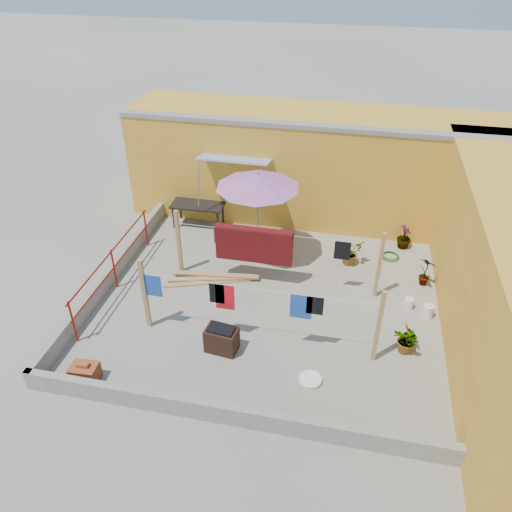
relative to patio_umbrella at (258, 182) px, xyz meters
name	(u,v)px	position (x,y,z in m)	size (l,w,h in m)	color
ground	(269,302)	(0.66, -1.80, -2.30)	(80.00, 80.00, 0.00)	#9E998E
wall_back	(316,165)	(1.16, 2.89, -0.69)	(11.00, 3.27, 3.21)	gold
parapet_front	(232,415)	(0.66, -5.38, -2.08)	(8.30, 0.16, 0.44)	gray
parapet_left	(111,274)	(-3.42, -1.80, -2.08)	(0.16, 7.30, 0.44)	gray
red_railing	(113,263)	(-3.19, -2.00, -1.58)	(0.05, 4.20, 1.10)	maroon
clothesline_rig	(255,251)	(0.21, -1.25, -1.25)	(5.09, 2.35, 1.80)	tan
patio_umbrella	(258,182)	(0.00, 0.00, 0.00)	(2.43, 2.43, 2.56)	gray
outdoor_table	(198,206)	(-2.11, 1.40, -1.64)	(1.57, 0.81, 0.73)	black
brick_stack	(85,373)	(-2.45, -5.00, -2.10)	(0.55, 0.42, 0.46)	#9A4223
lumber_pile	(212,279)	(-0.93, -1.26, -2.22)	(2.34, 0.92, 0.14)	tan
brazier	(222,339)	(-0.02, -3.58, -2.00)	(0.72, 0.52, 0.60)	black
white_basin	(310,379)	(1.95, -4.08, -2.25)	(0.48, 0.48, 0.08)	white
water_jug_a	(428,311)	(4.36, -1.56, -2.13)	(0.24, 0.24, 0.38)	white
water_jug_b	(409,304)	(3.95, -1.33, -2.15)	(0.21, 0.21, 0.33)	white
green_hose	(390,256)	(3.55, 0.81, -2.26)	(0.52, 0.52, 0.08)	#186C1F
plant_back_a	(350,252)	(2.45, 0.31, -1.94)	(0.64, 0.56, 0.71)	#215819
plant_back_b	(404,237)	(3.89, 1.40, -1.95)	(0.39, 0.39, 0.69)	#215819
plant_right_a	(426,271)	(4.36, -0.28, -1.88)	(0.44, 0.30, 0.84)	#215819
plant_right_b	(409,336)	(3.87, -2.70, -1.95)	(0.38, 0.31, 0.69)	#215819
plant_right_c	(408,341)	(3.84, -2.83, -1.99)	(0.56, 0.49, 0.62)	#215819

